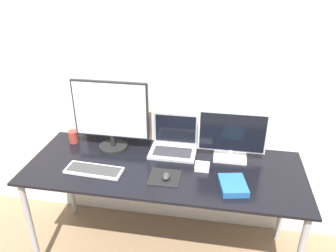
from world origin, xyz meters
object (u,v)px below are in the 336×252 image
Objects in this scene: monitor_left at (111,114)px; power_brick at (202,167)px; monitor_right at (232,136)px; mouse at (166,176)px; mug at (73,137)px; keyboard at (94,170)px; book at (233,185)px; laptop at (174,142)px.

power_brick is (0.66, -0.17, -0.25)m from monitor_left.
monitor_right is 0.53m from mouse.
monitor_right reaches higher than power_brick.
monitor_left is 0.39m from mug.
keyboard is 4.12× the size of mug.
laptop is at bearing 137.38° from book.
laptop is 1.43× the size of book.
laptop is at bearing 1.76° from mug.
book is (0.89, -0.02, 0.01)m from keyboard.
power_brick is at bearing -14.38° from monitor_left.
book is (0.42, -0.39, -0.04)m from laptop.
monitor_right is at bearing 93.34° from book.
power_brick reaches higher than keyboard.
mouse is at bearing -35.57° from monitor_left.
power_brick is (0.22, -0.22, -0.04)m from laptop.
monitor_right reaches higher than mug.
power_brick is (-0.18, -0.17, -0.15)m from monitor_right.
power_brick is at bearing 35.99° from mouse.
monitor_left reaches higher than book.
monitor_left is 0.85m from monitor_right.
keyboard is 1.68× the size of book.
mouse reaches higher than power_brick.
monitor_right is at bearing -6.83° from laptop.
monitor_right is 0.94m from keyboard.
monitor_left is at bearing 85.36° from keyboard.
laptop is at bearing 135.44° from power_brick.
laptop reaches higher than book.
book reaches higher than power_brick.
monitor_right is 0.37m from book.
monitor_right is 1.17m from mug.
mouse reaches higher than book.
book is at bearing -86.66° from monitor_right.
book is (0.02, -0.34, -0.15)m from monitor_right.
mouse reaches higher than keyboard.
mouse is at bearing 177.89° from book.
mug is (-0.77, 0.35, 0.02)m from mouse.
mouse is 0.33× the size of book.
monitor_left is 1.65× the size of laptop.
mug is at bearing 168.79° from power_brick.
mouse is 0.81× the size of mug.
power_brick is at bearing 12.11° from keyboard.
monitor_right reaches higher than keyboard.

